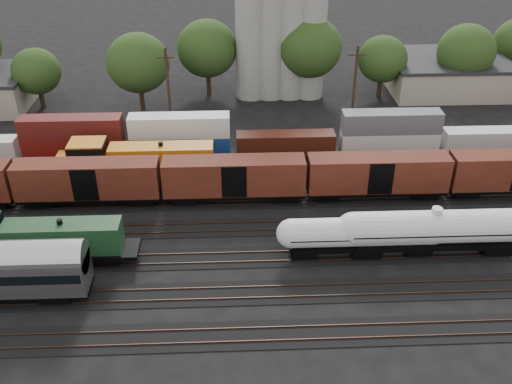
{
  "coord_description": "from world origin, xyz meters",
  "views": [
    {
      "loc": [
        -3.69,
        -47.68,
        32.87
      ],
      "look_at": [
        -1.61,
        2.0,
        3.0
      ],
      "focal_mm": 40.0,
      "sensor_mm": 36.0,
      "label": 1
    }
  ],
  "objects_px": {
    "green_locomotive": "(29,240)",
    "orange_locomotive": "(133,160)",
    "grain_silo": "(280,23)",
    "tank_car_a": "(362,233)"
  },
  "relations": [
    {
      "from": "green_locomotive",
      "to": "grain_silo",
      "type": "bearing_deg",
      "value": 57.87
    },
    {
      "from": "green_locomotive",
      "to": "tank_car_a",
      "type": "height_order",
      "value": "green_locomotive"
    },
    {
      "from": "green_locomotive",
      "to": "orange_locomotive",
      "type": "relative_size",
      "value": 0.91
    },
    {
      "from": "tank_car_a",
      "to": "orange_locomotive",
      "type": "relative_size",
      "value": 0.82
    },
    {
      "from": "green_locomotive",
      "to": "tank_car_a",
      "type": "distance_m",
      "value": 30.4
    },
    {
      "from": "green_locomotive",
      "to": "grain_silo",
      "type": "relative_size",
      "value": 0.61
    },
    {
      "from": "green_locomotive",
      "to": "tank_car_a",
      "type": "bearing_deg",
      "value": -0.0
    },
    {
      "from": "tank_car_a",
      "to": "orange_locomotive",
      "type": "distance_m",
      "value": 27.62
    },
    {
      "from": "green_locomotive",
      "to": "orange_locomotive",
      "type": "xyz_separation_m",
      "value": [
        7.2,
        15.0,
        0.1
      ]
    },
    {
      "from": "tank_car_a",
      "to": "grain_silo",
      "type": "relative_size",
      "value": 0.55
    }
  ]
}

